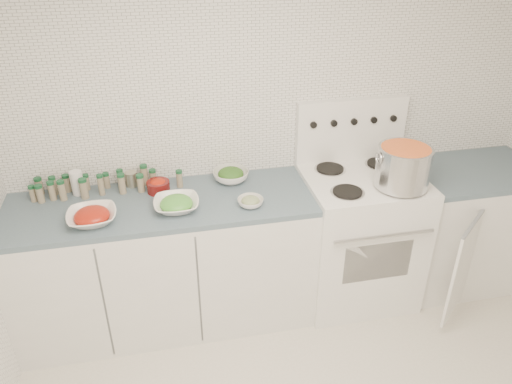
% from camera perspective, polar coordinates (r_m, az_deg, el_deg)
% --- Properties ---
extents(room_walls, '(3.54, 3.04, 2.52)m').
position_cam_1_polar(room_walls, '(1.87, 14.72, 0.66)').
color(room_walls, white).
rests_on(room_walls, ground).
extents(counter_left, '(1.85, 0.62, 0.90)m').
position_cam_1_polar(counter_left, '(3.30, -10.18, -7.93)').
color(counter_left, white).
rests_on(counter_left, ground).
extents(stove, '(0.76, 0.70, 1.36)m').
position_cam_1_polar(stove, '(3.51, 11.51, -4.63)').
color(stove, white).
rests_on(stove, ground).
extents(counter_right, '(0.89, 0.89, 0.90)m').
position_cam_1_polar(counter_right, '(3.91, 22.64, -3.52)').
color(counter_right, white).
rests_on(counter_right, ground).
extents(stock_pot, '(0.35, 0.33, 0.25)m').
position_cam_1_polar(stock_pot, '(3.16, 16.50, 2.95)').
color(stock_pot, silver).
rests_on(stock_pot, stove).
extents(bowl_tomato, '(0.29, 0.29, 0.09)m').
position_cam_1_polar(bowl_tomato, '(2.94, -18.25, -2.66)').
color(bowl_tomato, white).
rests_on(bowl_tomato, counter_left).
extents(bowl_snowpea, '(0.27, 0.27, 0.09)m').
position_cam_1_polar(bowl_snowpea, '(2.95, -9.08, -1.36)').
color(bowl_snowpea, white).
rests_on(bowl_snowpea, counter_left).
extents(bowl_broccoli, '(0.29, 0.29, 0.09)m').
position_cam_1_polar(bowl_broccoli, '(3.23, -2.89, 1.95)').
color(bowl_broccoli, white).
rests_on(bowl_broccoli, counter_left).
extents(bowl_zucchini, '(0.17, 0.17, 0.06)m').
position_cam_1_polar(bowl_zucchini, '(2.95, -0.63, -1.11)').
color(bowl_zucchini, white).
rests_on(bowl_zucchini, counter_left).
extents(bowl_pepper, '(0.14, 0.14, 0.09)m').
position_cam_1_polar(bowl_pepper, '(3.16, -11.11, 0.72)').
color(bowl_pepper, '#59100F').
rests_on(bowl_pepper, counter_left).
extents(salt_canister, '(0.10, 0.10, 0.15)m').
position_cam_1_polar(salt_canister, '(3.25, -19.76, 1.00)').
color(salt_canister, white).
rests_on(salt_canister, counter_left).
extents(tin_can, '(0.08, 0.08, 0.10)m').
position_cam_1_polar(tin_can, '(3.26, -14.04, 1.44)').
color(tin_can, '#A09C87').
rests_on(tin_can, counter_left).
extents(spice_cluster, '(0.92, 0.16, 0.14)m').
position_cam_1_polar(spice_cluster, '(3.23, -17.93, 0.86)').
color(spice_cluster, gray).
rests_on(spice_cluster, counter_left).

